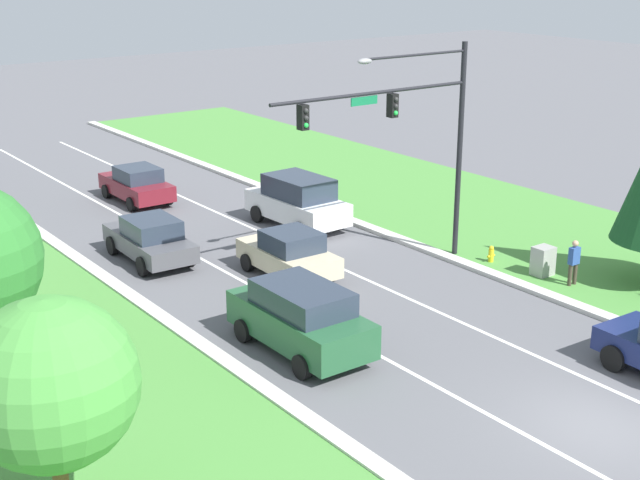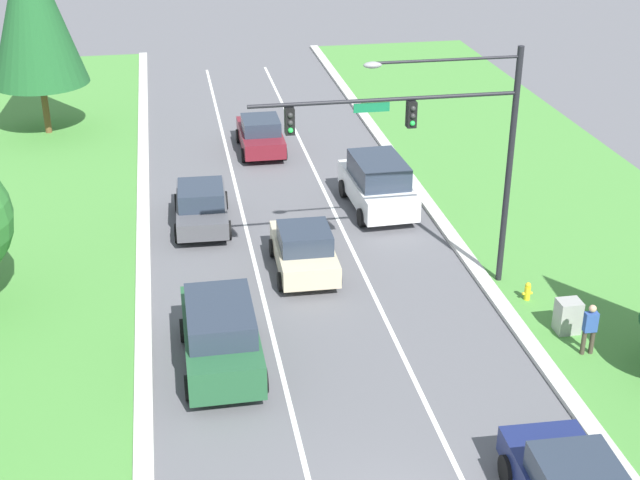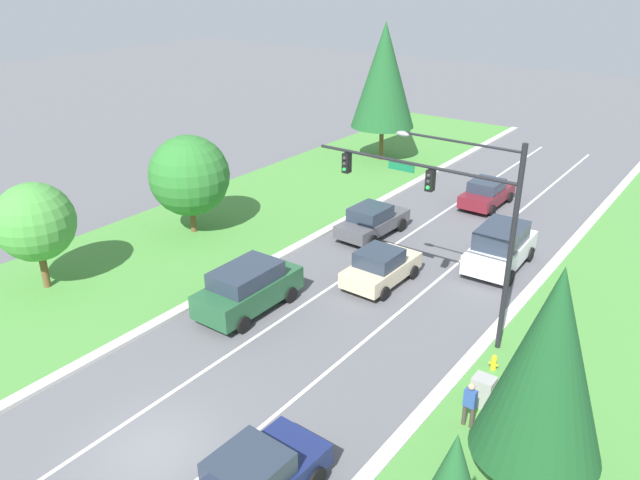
{
  "view_description": "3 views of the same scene",
  "coord_description": "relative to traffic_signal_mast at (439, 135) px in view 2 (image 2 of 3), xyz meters",
  "views": [
    {
      "loc": [
        -16.97,
        -11.4,
        11.12
      ],
      "look_at": [
        -1.11,
        10.1,
        2.35
      ],
      "focal_mm": 50.0,
      "sensor_mm": 36.0,
      "label": 1
    },
    {
      "loc": [
        -4.45,
        -13.68,
        14.31
      ],
      "look_at": [
        0.06,
        11.49,
        1.99
      ],
      "focal_mm": 50.0,
      "sensor_mm": 36.0,
      "label": 2
    },
    {
      "loc": [
        12.51,
        -8.74,
        13.44
      ],
      "look_at": [
        -2.29,
        11.42,
        2.25
      ],
      "focal_mm": 35.0,
      "sensor_mm": 36.0,
      "label": 3
    }
  ],
  "objects": [
    {
      "name": "traffic_signal_mast",
      "position": [
        0.0,
        0.0,
        0.0
      ],
      "size": [
        8.37,
        0.41,
        8.0
      ],
      "color": "black",
      "rests_on": "ground_plane"
    },
    {
      "name": "graphite_sedan",
      "position": [
        -7.17,
        6.31,
        -4.5
      ],
      "size": [
        2.2,
        4.65,
        1.69
      ],
      "rotation": [
        0.0,
        0.0,
        -0.04
      ],
      "color": "#4C4C51",
      "rests_on": "ground_plane"
    },
    {
      "name": "burgundy_sedan",
      "position": [
        -3.99,
        14.16,
        -4.52
      ],
      "size": [
        2.08,
        4.4,
        1.66
      ],
      "rotation": [
        0.0,
        0.0,
        -0.01
      ],
      "color": "maroon",
      "rests_on": "ground_plane"
    },
    {
      "name": "forest_suv",
      "position": [
        -7.18,
        -3.41,
        -4.3
      ],
      "size": [
        2.26,
        4.84,
        2.03
      ],
      "rotation": [
        0.0,
        0.0,
        0.0
      ],
      "color": "#235633",
      "rests_on": "ground_plane"
    },
    {
      "name": "champagne_sedan",
      "position": [
        -3.94,
        1.89,
        -4.51
      ],
      "size": [
        2.16,
        4.14,
        1.7
      ],
      "rotation": [
        0.0,
        0.0,
        -0.02
      ],
      "color": "beige",
      "rests_on": "ground_plane"
    },
    {
      "name": "white_suv",
      "position": [
        -0.22,
        6.66,
        -4.26
      ],
      "size": [
        2.4,
        4.88,
        2.15
      ],
      "rotation": [
        0.0,
        0.0,
        0.04
      ],
      "color": "white",
      "rests_on": "ground_plane"
    },
    {
      "name": "utility_cabinet",
      "position": [
        3.24,
        -3.52,
        -4.79
      ],
      "size": [
        0.7,
        0.6,
        1.13
      ],
      "color": "#9E9E99",
      "rests_on": "ground_plane"
    },
    {
      "name": "pedestrian",
      "position": [
        3.29,
        -4.78,
        -4.41
      ],
      "size": [
        0.4,
        0.23,
        1.69
      ],
      "rotation": [
        0.0,
        0.0,
        3.11
      ],
      "color": "#42382D",
      "rests_on": "ground_plane"
    },
    {
      "name": "fire_hydrant",
      "position": [
        2.8,
        -1.47,
        -5.01
      ],
      "size": [
        0.34,
        0.2,
        0.7
      ],
      "color": "gold",
      "rests_on": "ground_plane"
    },
    {
      "name": "conifer_mid_left_tree",
      "position": [
        -13.98,
        18.48,
        0.83
      ],
      "size": [
        4.52,
        4.52,
        9.8
      ],
      "color": "brown",
      "rests_on": "ground_plane"
    }
  ]
}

